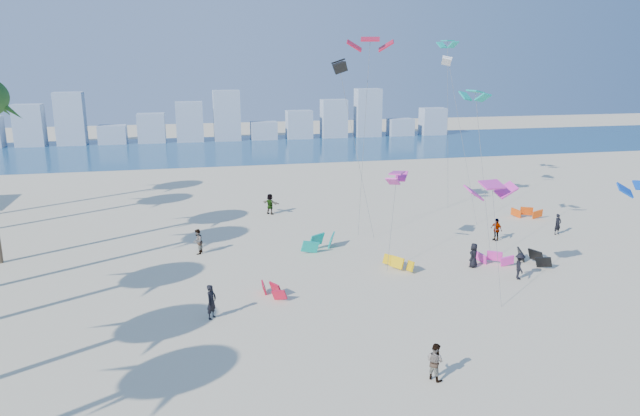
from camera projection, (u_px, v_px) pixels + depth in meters
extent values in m
plane|color=navy|center=(223.00, 149.00, 91.06)|extent=(220.00, 220.00, 0.00)
imported|color=black|center=(211.00, 302.00, 32.00)|extent=(0.78, 0.84, 1.93)
imported|color=gray|center=(435.00, 361.00, 25.98)|extent=(0.98, 1.04, 1.70)
imported|color=black|center=(474.00, 255.00, 39.88)|extent=(0.97, 0.93, 1.68)
imported|color=gray|center=(496.00, 229.00, 45.70)|extent=(0.79, 1.12, 1.77)
imported|color=black|center=(520.00, 266.00, 37.73)|extent=(0.94, 1.25, 1.72)
imported|color=gray|center=(270.00, 204.00, 53.36)|extent=(1.65, 1.59, 1.88)
imported|color=black|center=(558.00, 224.00, 47.24)|extent=(0.69, 0.52, 1.69)
imported|color=gray|center=(198.00, 242.00, 42.56)|extent=(0.93, 1.06, 1.84)
cylinder|color=#595959|center=(392.00, 221.00, 40.23)|extent=(1.67, 3.22, 5.99)
cylinder|color=#595959|center=(483.00, 176.00, 41.42)|extent=(0.49, 3.09, 11.47)
cylinder|color=#595959|center=(356.00, 151.00, 45.71)|extent=(2.55, 2.06, 13.50)
cylinder|color=#595959|center=(462.00, 139.00, 51.21)|extent=(0.85, 5.85, 13.82)
cylinder|color=#595959|center=(364.00, 138.00, 46.64)|extent=(1.42, 2.29, 15.15)
cylinder|color=#595959|center=(497.00, 245.00, 33.91)|extent=(0.07, 2.16, 6.68)
cylinder|color=#595959|center=(448.00, 123.00, 56.68)|extent=(1.57, 5.50, 15.34)
cube|color=#9EADBF|center=(29.00, 125.00, 93.54)|extent=(4.40, 3.00, 6.60)
cube|color=#9EADBF|center=(70.00, 119.00, 94.61)|extent=(4.40, 3.00, 8.40)
cube|color=#9EADBF|center=(113.00, 135.00, 96.57)|extent=(4.40, 3.00, 3.00)
cube|color=#9EADBF|center=(152.00, 128.00, 97.64)|extent=(4.40, 3.00, 4.80)
cube|color=#9EADBF|center=(190.00, 122.00, 98.70)|extent=(4.40, 3.00, 6.60)
cube|color=#9EADBF|center=(227.00, 116.00, 99.77)|extent=(4.40, 3.00, 8.40)
cube|color=#9EADBF|center=(264.00, 131.00, 101.73)|extent=(4.40, 3.00, 3.00)
cube|color=#9EADBF|center=(299.00, 124.00, 102.79)|extent=(4.40, 3.00, 4.80)
cube|color=#9EADBF|center=(334.00, 118.00, 103.86)|extent=(4.40, 3.00, 6.60)
cube|color=#9EADBF|center=(368.00, 113.00, 104.93)|extent=(4.40, 3.00, 8.40)
cube|color=#9EADBF|center=(400.00, 127.00, 106.89)|extent=(4.40, 3.00, 3.00)
cube|color=#9EADBF|center=(433.00, 121.00, 107.95)|extent=(4.40, 3.00, 4.80)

